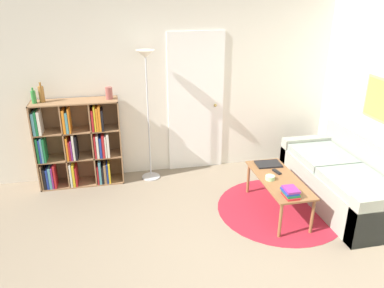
{
  "coord_description": "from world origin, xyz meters",
  "views": [
    {
      "loc": [
        -0.96,
        -2.75,
        2.57
      ],
      "look_at": [
        -0.08,
        1.36,
        0.85
      ],
      "focal_mm": 35.0,
      "sensor_mm": 36.0,
      "label": 1
    }
  ],
  "objects_px": {
    "coffee_table": "(279,182)",
    "vase_on_shelf": "(109,93)",
    "bookshelf": "(77,145)",
    "bottle_left": "(34,97)",
    "bowl": "(270,178)",
    "bottle_middle": "(41,94)",
    "floor_lamp": "(147,79)",
    "couch": "(346,181)",
    "laptop": "(268,164)"
  },
  "relations": [
    {
      "from": "bottle_left",
      "to": "vase_on_shelf",
      "type": "distance_m",
      "value": 0.95
    },
    {
      "from": "floor_lamp",
      "to": "vase_on_shelf",
      "type": "relative_size",
      "value": 11.6
    },
    {
      "from": "bookshelf",
      "to": "vase_on_shelf",
      "type": "xyz_separation_m",
      "value": [
        0.49,
        -0.0,
        0.72
      ]
    },
    {
      "from": "couch",
      "to": "vase_on_shelf",
      "type": "relative_size",
      "value": 11.68
    },
    {
      "from": "laptop",
      "to": "coffee_table",
      "type": "bearing_deg",
      "value": -93.26
    },
    {
      "from": "floor_lamp",
      "to": "couch",
      "type": "height_order",
      "value": "floor_lamp"
    },
    {
      "from": "floor_lamp",
      "to": "bottle_left",
      "type": "xyz_separation_m",
      "value": [
        -1.46,
        0.03,
        -0.17
      ]
    },
    {
      "from": "coffee_table",
      "to": "bottle_middle",
      "type": "distance_m",
      "value": 3.24
    },
    {
      "from": "couch",
      "to": "bottle_left",
      "type": "relative_size",
      "value": 9.09
    },
    {
      "from": "floor_lamp",
      "to": "couch",
      "type": "distance_m",
      "value": 2.94
    },
    {
      "from": "coffee_table",
      "to": "bowl",
      "type": "height_order",
      "value": "bowl"
    },
    {
      "from": "coffee_table",
      "to": "bowl",
      "type": "xyz_separation_m",
      "value": [
        -0.12,
        -0.01,
        0.07
      ]
    },
    {
      "from": "bottle_left",
      "to": "vase_on_shelf",
      "type": "bearing_deg",
      "value": 0.73
    },
    {
      "from": "laptop",
      "to": "vase_on_shelf",
      "type": "xyz_separation_m",
      "value": [
        -1.97,
        0.9,
        0.83
      ]
    },
    {
      "from": "laptop",
      "to": "bowl",
      "type": "xyz_separation_m",
      "value": [
        -0.14,
        -0.39,
        0.02
      ]
    },
    {
      "from": "coffee_table",
      "to": "vase_on_shelf",
      "type": "relative_size",
      "value": 6.95
    },
    {
      "from": "coffee_table",
      "to": "bookshelf",
      "type": "bearing_deg",
      "value": 152.23
    },
    {
      "from": "bottle_middle",
      "to": "bookshelf",
      "type": "bearing_deg",
      "value": -3.96
    },
    {
      "from": "floor_lamp",
      "to": "bottle_middle",
      "type": "relative_size",
      "value": 7.08
    },
    {
      "from": "couch",
      "to": "coffee_table",
      "type": "height_order",
      "value": "couch"
    },
    {
      "from": "coffee_table",
      "to": "vase_on_shelf",
      "type": "distance_m",
      "value": 2.5
    },
    {
      "from": "laptop",
      "to": "bookshelf",
      "type": "bearing_deg",
      "value": 159.98
    },
    {
      "from": "bookshelf",
      "to": "bowl",
      "type": "xyz_separation_m",
      "value": [
        2.32,
        -1.29,
        -0.1
      ]
    },
    {
      "from": "bottle_left",
      "to": "bottle_middle",
      "type": "relative_size",
      "value": 0.78
    },
    {
      "from": "bookshelf",
      "to": "vase_on_shelf",
      "type": "relative_size",
      "value": 7.61
    },
    {
      "from": "bottle_middle",
      "to": "bowl",
      "type": "bearing_deg",
      "value": -26.12
    },
    {
      "from": "floor_lamp",
      "to": "bottle_left",
      "type": "relative_size",
      "value": 9.03
    },
    {
      "from": "couch",
      "to": "bottle_middle",
      "type": "distance_m",
      "value": 4.12
    },
    {
      "from": "couch",
      "to": "laptop",
      "type": "distance_m",
      "value": 1.02
    },
    {
      "from": "bookshelf",
      "to": "bowl",
      "type": "relative_size",
      "value": 10.66
    },
    {
      "from": "couch",
      "to": "coffee_table",
      "type": "distance_m",
      "value": 0.98
    },
    {
      "from": "vase_on_shelf",
      "to": "bottle_left",
      "type": "bearing_deg",
      "value": -179.27
    },
    {
      "from": "bookshelf",
      "to": "bottle_left",
      "type": "bearing_deg",
      "value": -178.23
    },
    {
      "from": "bottle_middle",
      "to": "vase_on_shelf",
      "type": "distance_m",
      "value": 0.86
    },
    {
      "from": "bowl",
      "to": "bottle_left",
      "type": "distance_m",
      "value": 3.17
    },
    {
      "from": "laptop",
      "to": "vase_on_shelf",
      "type": "height_order",
      "value": "vase_on_shelf"
    },
    {
      "from": "laptop",
      "to": "vase_on_shelf",
      "type": "distance_m",
      "value": 2.32
    },
    {
      "from": "bookshelf",
      "to": "bottle_left",
      "type": "xyz_separation_m",
      "value": [
        -0.46,
        -0.01,
        0.72
      ]
    },
    {
      "from": "couch",
      "to": "bowl",
      "type": "bearing_deg",
      "value": -177.53
    },
    {
      "from": "bottle_middle",
      "to": "vase_on_shelf",
      "type": "bearing_deg",
      "value": -1.82
    },
    {
      "from": "bookshelf",
      "to": "bottle_middle",
      "type": "height_order",
      "value": "bottle_middle"
    },
    {
      "from": "bottle_left",
      "to": "bookshelf",
      "type": "bearing_deg",
      "value": 1.77
    },
    {
      "from": "bottle_left",
      "to": "vase_on_shelf",
      "type": "xyz_separation_m",
      "value": [
        0.95,
        0.01,
        -0.01
      ]
    },
    {
      "from": "vase_on_shelf",
      "to": "bookshelf",
      "type": "bearing_deg",
      "value": 179.77
    },
    {
      "from": "floor_lamp",
      "to": "couch",
      "type": "xyz_separation_m",
      "value": [
        2.41,
        -1.21,
        -1.18
      ]
    },
    {
      "from": "couch",
      "to": "bottle_middle",
      "type": "bearing_deg",
      "value": 161.4
    },
    {
      "from": "bowl",
      "to": "bottle_middle",
      "type": "xyz_separation_m",
      "value": [
        -2.69,
        1.32,
        0.85
      ]
    },
    {
      "from": "laptop",
      "to": "bottle_middle",
      "type": "xyz_separation_m",
      "value": [
        -2.83,
        0.92,
        0.86
      ]
    },
    {
      "from": "bowl",
      "to": "vase_on_shelf",
      "type": "height_order",
      "value": "vase_on_shelf"
    },
    {
      "from": "bookshelf",
      "to": "couch",
      "type": "height_order",
      "value": "bookshelf"
    }
  ]
}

